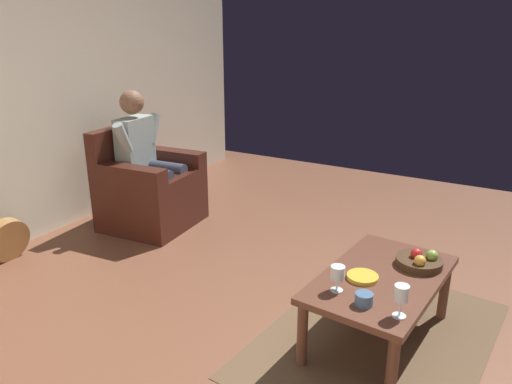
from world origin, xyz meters
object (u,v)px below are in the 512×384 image
object	(u,v)px
decorative_dish	(363,277)
candle_jar	(364,299)
armchair	(148,190)
wine_glass_far	(401,295)
wine_glass_near	(338,274)
fruit_bowl	(420,261)
coffee_table	(381,285)
person_seated	(147,154)
guitar	(6,235)

from	to	relation	value
decorative_dish	candle_jar	world-z (taller)	candle_jar
armchair	wine_glass_far	size ratio (longest dim) A/B	5.30
wine_glass_near	wine_glass_far	bearing A→B (deg)	77.31
wine_glass_near	armchair	bearing A→B (deg)	-114.11
decorative_dish	candle_jar	distance (m)	0.28
fruit_bowl	armchair	bearing A→B (deg)	-100.68
coffee_table	person_seated	bearing A→B (deg)	-106.70
wine_glass_far	decorative_dish	size ratio (longest dim) A/B	0.97
person_seated	coffee_table	size ratio (longest dim) A/B	1.16
wine_glass_near	fruit_bowl	world-z (taller)	wine_glass_near
person_seated	fruit_bowl	size ratio (longest dim) A/B	4.56
guitar	wine_glass_far	distance (m)	3.14
fruit_bowl	candle_jar	xyz separation A→B (m)	(0.59, -0.16, -0.00)
candle_jar	guitar	bearing A→B (deg)	-88.42
wine_glass_far	decorative_dish	bearing A→B (deg)	-134.89
wine_glass_far	fruit_bowl	xyz separation A→B (m)	(-0.60, -0.03, -0.09)
guitar	coffee_table	bearing A→B (deg)	98.46
armchair	person_seated	xyz separation A→B (m)	(-0.00, 0.02, 0.35)
person_seated	armchair	bearing A→B (deg)	-90.00
wine_glass_far	candle_jar	xyz separation A→B (m)	(-0.02, -0.19, -0.09)
armchair	fruit_bowl	world-z (taller)	armchair
armchair	decorative_dish	distance (m)	2.48
guitar	candle_jar	xyz separation A→B (m)	(-0.08, 2.93, 0.25)
candle_jar	decorative_dish	bearing A→B (deg)	-160.82
decorative_dish	armchair	bearing A→B (deg)	-109.13
wine_glass_near	fruit_bowl	xyz separation A→B (m)	(-0.52, 0.33, -0.07)
guitar	wine_glass_near	distance (m)	2.78
fruit_bowl	decorative_dish	world-z (taller)	fruit_bowl
wine_glass_far	fruit_bowl	distance (m)	0.61
wine_glass_far	candle_jar	size ratio (longest dim) A/B	1.83
fruit_bowl	guitar	bearing A→B (deg)	-77.78
coffee_table	wine_glass_near	distance (m)	0.37
fruit_bowl	decorative_dish	xyz separation A→B (m)	(0.32, -0.25, -0.02)
fruit_bowl	person_seated	bearing A→B (deg)	-100.78
armchair	fruit_bowl	size ratio (longest dim) A/B	3.35
wine_glass_near	guitar	bearing A→B (deg)	-86.95
armchair	fruit_bowl	bearing A→B (deg)	74.87
armchair	person_seated	distance (m)	0.35
armchair	candle_jar	bearing A→B (deg)	61.67
coffee_table	wine_glass_near	world-z (taller)	wine_glass_near
coffee_table	guitar	xyz separation A→B (m)	(0.44, -2.93, -0.16)
fruit_bowl	candle_jar	world-z (taller)	fruit_bowl
wine_glass_near	wine_glass_far	xyz separation A→B (m)	(0.08, 0.36, 0.02)
armchair	fruit_bowl	xyz separation A→B (m)	(0.49, 2.59, 0.13)
armchair	wine_glass_near	bearing A→B (deg)	61.43
coffee_table	fruit_bowl	distance (m)	0.30
wine_glass_near	candle_jar	world-z (taller)	wine_glass_near
person_seated	wine_glass_far	xyz separation A→B (m)	(1.09, 2.60, -0.13)
guitar	wine_glass_far	bearing A→B (deg)	91.19
person_seated	candle_jar	xyz separation A→B (m)	(1.08, 2.41, -0.22)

